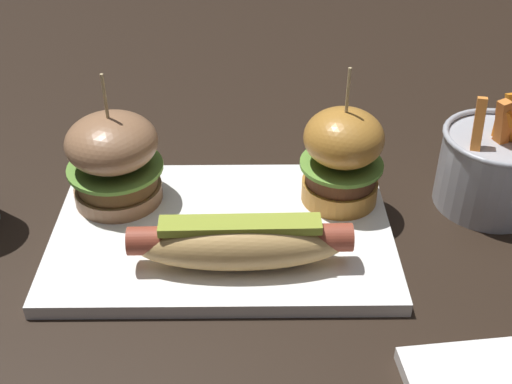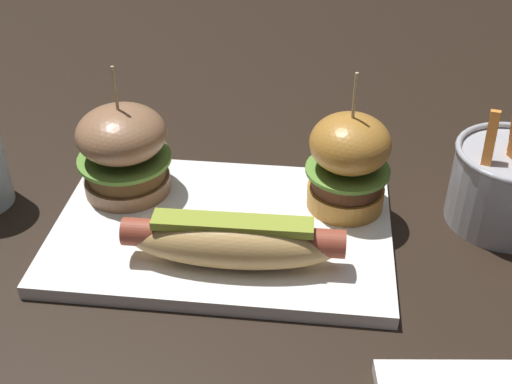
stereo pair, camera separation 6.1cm
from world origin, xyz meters
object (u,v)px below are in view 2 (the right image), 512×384
Objects in this scene: slider_left at (123,150)px; slider_right at (348,162)px; fries_bucket at (508,184)px; platter_main at (223,229)px; hot_dog at (233,240)px.

slider_left is 0.23m from slider_right.
slider_right is 1.13× the size of fries_bucket.
slider_right is at bearing -0.73° from slider_left.
platter_main is at bearing -159.34° from slider_right.
slider_right reaches higher than hot_dog.
slider_left is 0.96× the size of slider_right.
slider_right is (0.10, 0.10, 0.03)m from hot_dog.
slider_left is at bearing 140.74° from hot_dog.
fries_bucket is (0.38, 0.01, -0.02)m from slider_left.
platter_main is 2.25× the size of slider_right.
hot_dog reaches higher than platter_main.
slider_left is at bearing 179.27° from slider_right.
slider_left reaches higher than hot_dog.
fries_bucket reaches higher than platter_main.
hot_dog is at bearing -39.26° from slider_left.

